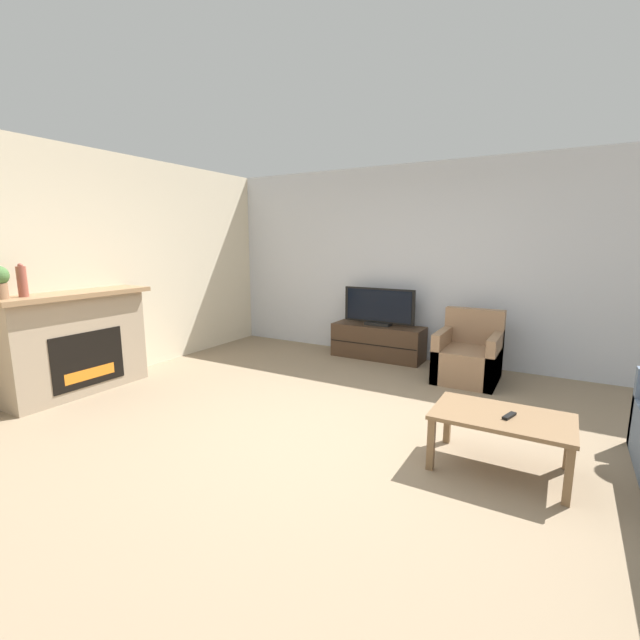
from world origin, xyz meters
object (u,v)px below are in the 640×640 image
fireplace (77,342)px  coffee_table (502,422)px  armchair (468,357)px  tv_stand (378,342)px  remote (509,416)px  mantel_vase_left (22,281)px  tv (379,308)px

fireplace → coffee_table: size_ratio=1.65×
armchair → coffee_table: armchair is taller
tv_stand → coffee_table: 3.11m
tv_stand → remote: tv_stand is taller
mantel_vase_left → tv: 4.18m
tv_stand → armchair: (1.32, -0.38, 0.04)m
fireplace → tv: size_ratio=1.50×
remote → fireplace: bearing=-155.4°
fireplace → tv: 3.78m
tv → remote: bearing=-50.7°
remote → mantel_vase_left: bearing=-149.3°
coffee_table → fireplace: bearing=-172.6°
mantel_vase_left → coffee_table: size_ratio=0.34×
armchair → coffee_table: 2.14m
coffee_table → remote: 0.08m
fireplace → armchair: fireplace is taller
fireplace → remote: bearing=7.1°
tv → tv_stand: bearing=90.0°
mantel_vase_left → tv: mantel_vase_left is taller
armchair → coffee_table: (0.63, -2.04, 0.09)m
tv → armchair: 1.45m
fireplace → mantel_vase_left: (0.02, -0.47, 0.71)m
armchair → tv_stand: bearing=164.1°
mantel_vase_left → coffee_table: 4.47m
remote → armchair: bearing=125.6°
tv → coffee_table: size_ratio=1.10×
mantel_vase_left → coffee_table: mantel_vase_left is taller
tv → fireplace: bearing=-128.0°
fireplace → remote: 4.35m
tv → remote: tv is taller
fireplace → coffee_table: bearing=7.4°
tv_stand → remote: size_ratio=8.40×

